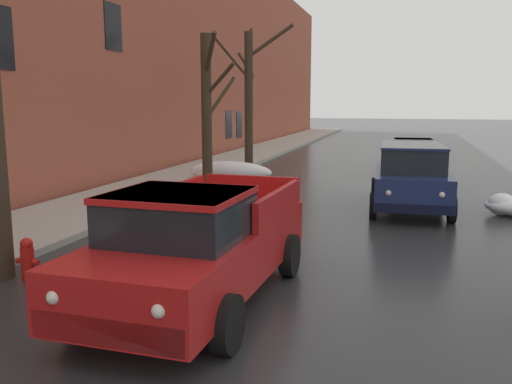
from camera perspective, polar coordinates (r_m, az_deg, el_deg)
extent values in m
cube|color=#A8A399|center=(18.95, -10.41, 0.66)|extent=(3.08, 80.00, 0.15)
cube|color=#9E4C38|center=(19.92, -16.45, 17.36)|extent=(0.60, 80.00, 11.57)
cube|color=black|center=(33.35, -1.83, 7.14)|extent=(0.08, 1.10, 1.60)
cube|color=black|center=(31.46, -2.93, 7.14)|extent=(0.08, 1.10, 1.60)
cube|color=black|center=(20.15, -14.92, 16.50)|extent=(0.08, 1.10, 1.60)
ellipsoid|color=white|center=(15.47, 24.54, -1.19)|extent=(0.71, 0.59, 0.59)
ellipsoid|color=white|center=(19.82, -2.74, 2.13)|extent=(3.15, 0.99, 0.79)
ellipsoid|color=white|center=(19.51, -1.38, 1.73)|extent=(0.71, 0.59, 0.59)
ellipsoid|color=white|center=(19.71, -0.52, 1.80)|extent=(0.71, 0.59, 0.59)
cylinder|color=#382B1E|center=(18.26, -5.24, 8.33)|extent=(0.35, 0.35, 5.15)
cylinder|color=#382B1E|center=(18.71, -3.77, 9.92)|extent=(0.73, 1.30, 1.44)
cylinder|color=#382B1E|center=(17.88, -3.86, 11.77)|extent=(1.22, 0.58, 1.08)
cylinder|color=#382B1E|center=(17.75, -4.87, 14.35)|extent=(0.84, 1.13, 1.31)
cylinder|color=#382B1E|center=(22.97, -0.78, 9.41)|extent=(0.35, 0.35, 5.80)
cylinder|color=#382B1E|center=(23.66, -0.65, 15.61)|extent=(0.35, 1.21, 1.25)
cylinder|color=#382B1E|center=(24.05, -0.58, 11.17)|extent=(0.62, 2.20, 1.22)
cylinder|color=#382B1E|center=(22.49, -2.71, 14.07)|extent=(1.20, 1.62, 1.76)
cylinder|color=#382B1E|center=(23.73, -1.31, 13.66)|extent=(0.94, 1.34, 0.84)
cylinder|color=#382B1E|center=(23.02, 1.55, 15.69)|extent=(1.90, 0.48, 1.37)
cube|color=red|center=(8.07, -5.91, -6.33)|extent=(2.11, 5.09, 0.76)
cube|color=black|center=(7.28, -8.21, -2.45)|extent=(1.76, 1.67, 0.64)
cube|color=red|center=(7.23, -8.26, -0.28)|extent=(1.80, 1.72, 0.08)
cube|color=red|center=(8.56, 2.38, -1.25)|extent=(0.18, 2.42, 0.44)
cube|color=red|center=(9.21, -8.74, -0.59)|extent=(0.18, 2.42, 0.44)
cube|color=red|center=(10.20, -0.46, 0.50)|extent=(1.84, 0.16, 0.44)
cube|color=#B7B7BC|center=(6.10, -15.37, -14.00)|extent=(1.85, 0.18, 0.32)
sphere|color=white|center=(5.64, -10.22, -12.25)|extent=(0.16, 0.16, 0.16)
sphere|color=white|center=(6.30, -20.61, -10.37)|extent=(0.16, 0.16, 0.16)
cylinder|color=black|center=(6.52, -3.06, -13.76)|extent=(0.24, 0.73, 0.72)
cylinder|color=black|center=(7.41, -17.84, -11.31)|extent=(0.24, 0.73, 0.72)
cylinder|color=black|center=(9.25, 3.58, -6.69)|extent=(0.24, 0.73, 0.72)
cylinder|color=black|center=(9.89, -7.67, -5.68)|extent=(0.24, 0.73, 0.72)
cube|color=navy|center=(15.29, 15.94, 0.88)|extent=(2.07, 4.56, 0.80)
cube|color=black|center=(15.25, 16.06, 3.66)|extent=(1.74, 3.20, 0.68)
cube|color=navy|center=(15.22, 16.11, 4.82)|extent=(1.78, 3.27, 0.06)
cube|color=black|center=(13.19, 16.36, -1.70)|extent=(1.81, 0.21, 0.22)
cube|color=black|center=(17.49, 15.54, 1.02)|extent=(1.81, 0.21, 0.22)
cylinder|color=black|center=(14.08, 19.98, -1.70)|extent=(0.21, 0.69, 0.68)
cylinder|color=black|center=(13.97, 12.28, -1.42)|extent=(0.21, 0.69, 0.68)
cylinder|color=black|center=(16.80, 18.86, 0.10)|extent=(0.21, 0.69, 0.68)
cylinder|color=black|center=(16.70, 12.41, 0.34)|extent=(0.21, 0.69, 0.68)
sphere|color=silver|center=(13.15, 19.05, -0.28)|extent=(0.14, 0.14, 0.14)
sphere|color=silver|center=(13.07, 13.81, -0.09)|extent=(0.14, 0.14, 0.14)
cube|color=slate|center=(23.04, 16.29, 3.31)|extent=(2.03, 4.04, 0.60)
cube|color=black|center=(23.19, 16.32, 4.73)|extent=(1.65, 2.14, 0.52)
cube|color=slate|center=(23.17, 16.34, 5.30)|extent=(1.69, 2.19, 0.06)
cube|color=#303032|center=(21.16, 16.67, 2.28)|extent=(1.73, 0.24, 0.22)
cube|color=#303032|center=(24.96, 15.93, 3.35)|extent=(1.73, 0.24, 0.22)
cylinder|color=black|center=(21.96, 18.84, 2.10)|extent=(0.22, 0.61, 0.60)
cylinder|color=black|center=(21.81, 14.15, 2.27)|extent=(0.22, 0.61, 0.60)
cylinder|color=black|center=(24.37, 18.14, 2.82)|extent=(0.22, 0.61, 0.60)
cylinder|color=black|center=(24.23, 13.91, 2.98)|extent=(0.22, 0.61, 0.60)
sphere|color=silver|center=(21.16, 18.25, 2.91)|extent=(0.14, 0.14, 0.14)
sphere|color=silver|center=(21.06, 15.16, 3.03)|extent=(0.14, 0.14, 0.14)
cylinder|color=red|center=(9.86, -22.96, -6.93)|extent=(0.22, 0.22, 0.55)
sphere|color=red|center=(9.77, -23.09, -5.07)|extent=(0.21, 0.21, 0.21)
cylinder|color=red|center=(9.95, -23.70, -6.67)|extent=(0.10, 0.09, 0.09)
cylinder|color=red|center=(9.75, -22.23, -6.89)|extent=(0.10, 0.09, 0.09)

